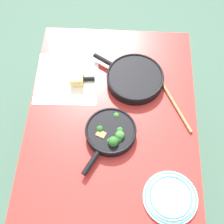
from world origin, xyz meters
TOP-DOWN VIEW (x-y plane):
  - ground_plane at (0.00, 0.00)m, footprint 14.00×14.00m
  - dining_table_red at (0.00, 0.00)m, footprint 1.09×0.82m
  - skillet_broccoli at (0.11, 0.00)m, footprint 0.33×0.24m
  - skillet_eggs at (-0.20, 0.10)m, footprint 0.29×0.37m
  - wooden_spoon at (-0.14, 0.27)m, footprint 0.37×0.20m
  - parchment_sheet at (-0.20, -0.24)m, footprint 0.33×0.33m
  - grater_knife at (-0.19, -0.18)m, footprint 0.04×0.22m
  - cheese_block at (-0.19, -0.19)m, footprint 0.10×0.07m
  - dinner_plate_stack at (0.39, 0.27)m, footprint 0.23×0.23m

SIDE VIEW (x-z plane):
  - ground_plane at x=0.00m, z-range 0.00..0.00m
  - dining_table_red at x=0.00m, z-range 0.29..1.06m
  - parchment_sheet at x=-0.20m, z-range 0.77..0.77m
  - wooden_spoon at x=-0.14m, z-range 0.77..0.79m
  - grater_knife at x=-0.19m, z-range 0.77..0.79m
  - dinner_plate_stack at x=0.39m, z-range 0.77..0.80m
  - cheese_block at x=-0.19m, z-range 0.77..0.82m
  - skillet_eggs at x=-0.20m, z-range 0.77..0.83m
  - skillet_broccoli at x=0.11m, z-range 0.76..0.84m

